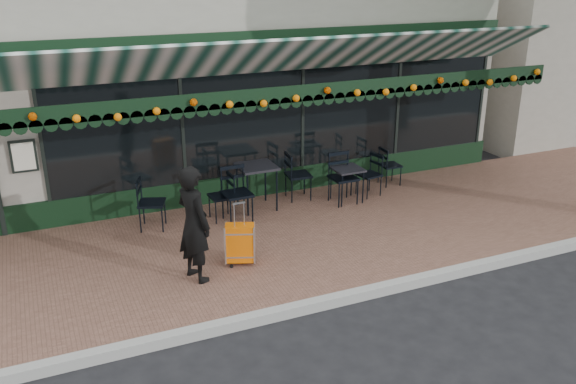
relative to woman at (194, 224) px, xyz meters
name	(u,v)px	position (x,y,z in m)	size (l,w,h in m)	color
ground	(329,303)	(1.59, -1.19, -1.02)	(80.00, 80.00, 0.00)	black
sidewalk	(275,242)	(1.59, 0.81, -0.94)	(18.00, 4.00, 0.15)	brown
curb	(332,301)	(1.59, -1.27, -0.94)	(18.00, 0.16, 0.15)	#9E9E99
restaurant_building	(181,62)	(1.59, 6.64, 1.25)	(12.00, 9.60, 4.50)	gray
woman	(194,224)	(0.00, 0.00, 0.00)	(0.63, 0.42, 1.73)	black
suitcase	(240,244)	(0.74, 0.18, -0.53)	(0.50, 0.39, 1.00)	#E86207
cafe_table_a	(347,171)	(3.51, 1.83, -0.26)	(0.55, 0.55, 0.67)	black
cafe_table_b	(256,170)	(1.79, 2.20, -0.11)	(0.69, 0.69, 0.85)	black
chair_a_left	(369,175)	(4.06, 1.94, -0.45)	(0.42, 0.42, 0.84)	black
chair_a_right	(390,166)	(4.79, 2.32, -0.46)	(0.41, 0.41, 0.81)	black
chair_a_front	(343,178)	(3.40, 1.79, -0.37)	(0.49, 0.49, 0.99)	black
chair_b_left	(221,197)	(1.02, 1.95, -0.44)	(0.43, 0.43, 0.86)	black
chair_b_right	(298,175)	(2.71, 2.34, -0.39)	(0.47, 0.47, 0.95)	black
chair_b_front	(237,195)	(1.25, 1.76, -0.37)	(0.50, 0.50, 1.00)	black
chair_solo	(152,204)	(-0.21, 2.05, -0.41)	(0.46, 0.46, 0.92)	black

